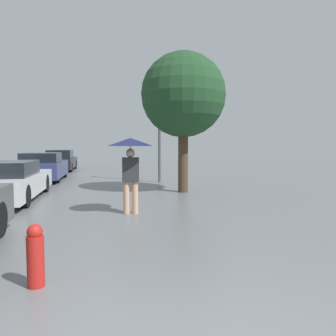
{
  "coord_description": "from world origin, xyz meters",
  "views": [
    {
      "loc": [
        -0.5,
        -1.89,
        1.6
      ],
      "look_at": [
        0.94,
        5.67,
        1.05
      ],
      "focal_mm": 35.0,
      "sensor_mm": 36.0,
      "label": 1
    }
  ],
  "objects_px": {
    "parked_car_second": "(8,181)",
    "parked_car_farthest": "(61,161)",
    "tree": "(183,96)",
    "fire_hydrant": "(35,256)",
    "pedestrian": "(130,152)",
    "street_lamp": "(160,110)",
    "parked_car_third": "(42,167)"
  },
  "relations": [
    {
      "from": "parked_car_second",
      "to": "tree",
      "type": "height_order",
      "value": "tree"
    },
    {
      "from": "parked_car_second",
      "to": "parked_car_farthest",
      "type": "height_order",
      "value": "parked_car_farthest"
    },
    {
      "from": "parked_car_second",
      "to": "parked_car_third",
      "type": "distance_m",
      "value": 5.3
    },
    {
      "from": "parked_car_second",
      "to": "parked_car_third",
      "type": "xyz_separation_m",
      "value": [
        0.0,
        5.3,
        0.06
      ]
    },
    {
      "from": "tree",
      "to": "fire_hydrant",
      "type": "relative_size",
      "value": 6.53
    },
    {
      "from": "parked_car_farthest",
      "to": "tree",
      "type": "relative_size",
      "value": 0.97
    },
    {
      "from": "pedestrian",
      "to": "parked_car_third",
      "type": "height_order",
      "value": "pedestrian"
    },
    {
      "from": "parked_car_third",
      "to": "fire_hydrant",
      "type": "relative_size",
      "value": 5.53
    },
    {
      "from": "parked_car_second",
      "to": "street_lamp",
      "type": "xyz_separation_m",
      "value": [
        5.09,
        3.69,
        2.56
      ]
    },
    {
      "from": "parked_car_farthest",
      "to": "tree",
      "type": "height_order",
      "value": "tree"
    },
    {
      "from": "pedestrian",
      "to": "parked_car_third",
      "type": "relative_size",
      "value": 0.44
    },
    {
      "from": "pedestrian",
      "to": "parked_car_farthest",
      "type": "bearing_deg",
      "value": 103.54
    },
    {
      "from": "parked_car_farthest",
      "to": "parked_car_third",
      "type": "bearing_deg",
      "value": -90.33
    },
    {
      "from": "parked_car_second",
      "to": "pedestrian",
      "type": "bearing_deg",
      "value": -37.59
    },
    {
      "from": "parked_car_third",
      "to": "parked_car_farthest",
      "type": "xyz_separation_m",
      "value": [
        0.03,
        5.95,
        -0.0
      ]
    },
    {
      "from": "parked_car_farthest",
      "to": "pedestrian",
      "type": "bearing_deg",
      "value": -76.46
    },
    {
      "from": "tree",
      "to": "fire_hydrant",
      "type": "xyz_separation_m",
      "value": [
        -3.36,
        -6.91,
        -2.88
      ]
    },
    {
      "from": "tree",
      "to": "street_lamp",
      "type": "height_order",
      "value": "street_lamp"
    },
    {
      "from": "parked_car_third",
      "to": "street_lamp",
      "type": "bearing_deg",
      "value": -17.57
    },
    {
      "from": "pedestrian",
      "to": "parked_car_second",
      "type": "xyz_separation_m",
      "value": [
        -3.37,
        2.59,
        -0.89
      ]
    },
    {
      "from": "parked_car_farthest",
      "to": "street_lamp",
      "type": "height_order",
      "value": "street_lamp"
    },
    {
      "from": "tree",
      "to": "street_lamp",
      "type": "distance_m",
      "value": 3.14
    },
    {
      "from": "parked_car_second",
      "to": "parked_car_farthest",
      "type": "xyz_separation_m",
      "value": [
        0.04,
        11.24,
        0.06
      ]
    },
    {
      "from": "parked_car_second",
      "to": "tree",
      "type": "bearing_deg",
      "value": 5.97
    },
    {
      "from": "pedestrian",
      "to": "street_lamp",
      "type": "xyz_separation_m",
      "value": [
        1.72,
        6.28,
        1.67
      ]
    },
    {
      "from": "parked_car_third",
      "to": "tree",
      "type": "bearing_deg",
      "value": -41.39
    },
    {
      "from": "parked_car_third",
      "to": "street_lamp",
      "type": "distance_m",
      "value": 5.89
    },
    {
      "from": "parked_car_farthest",
      "to": "fire_hydrant",
      "type": "xyz_separation_m",
      "value": [
        1.98,
        -17.59,
        -0.24
      ]
    },
    {
      "from": "parked_car_third",
      "to": "street_lamp",
      "type": "relative_size",
      "value": 0.82
    },
    {
      "from": "parked_car_second",
      "to": "fire_hydrant",
      "type": "relative_size",
      "value": 6.38
    },
    {
      "from": "pedestrian",
      "to": "street_lamp",
      "type": "distance_m",
      "value": 6.72
    },
    {
      "from": "tree",
      "to": "fire_hydrant",
      "type": "distance_m",
      "value": 8.2
    }
  ]
}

